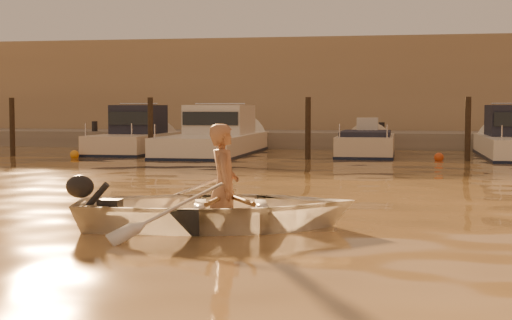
% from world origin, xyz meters
% --- Properties ---
extents(ground_plane, '(160.00, 160.00, 0.00)m').
position_xyz_m(ground_plane, '(0.00, 0.00, 0.00)').
color(ground_plane, olive).
rests_on(ground_plane, ground).
extents(dinghy, '(4.43, 3.60, 0.81)m').
position_xyz_m(dinghy, '(0.24, -0.76, 0.28)').
color(dinghy, silver).
rests_on(dinghy, ground_plane).
extents(person, '(0.56, 0.72, 1.75)m').
position_xyz_m(person, '(0.33, -0.74, 0.58)').
color(person, '#A16F50').
rests_on(person, dinghy).
extents(outboard_motor, '(0.97, 0.60, 0.70)m').
position_xyz_m(outboard_motor, '(-1.22, -1.11, 0.28)').
color(outboard_motor, black).
rests_on(outboard_motor, dinghy).
extents(oar_port, '(0.95, 1.93, 0.13)m').
position_xyz_m(oar_port, '(0.48, -0.71, 0.42)').
color(oar_port, brown).
rests_on(oar_port, dinghy).
extents(oar_starboard, '(0.18, 2.10, 0.13)m').
position_xyz_m(oar_starboard, '(0.28, -0.75, 0.42)').
color(oar_starboard, brown).
rests_on(oar_starboard, dinghy).
extents(moored_boat_1, '(2.03, 6.12, 1.75)m').
position_xyz_m(moored_boat_1, '(-6.85, 16.00, 0.62)').
color(moored_boat_1, beige).
rests_on(moored_boat_1, ground_plane).
extents(moored_boat_2, '(2.61, 8.64, 1.75)m').
position_xyz_m(moored_boat_2, '(-3.80, 16.00, 0.62)').
color(moored_boat_2, white).
rests_on(moored_boat_2, ground_plane).
extents(moored_boat_3, '(1.87, 5.48, 0.95)m').
position_xyz_m(moored_boat_3, '(1.57, 16.00, 0.22)').
color(moored_boat_3, beige).
rests_on(moored_boat_3, ground_plane).
extents(piling_0, '(0.18, 0.18, 2.20)m').
position_xyz_m(piling_0, '(-10.50, 13.80, 0.90)').
color(piling_0, '#2D2319').
rests_on(piling_0, ground_plane).
extents(piling_1, '(0.18, 0.18, 2.20)m').
position_xyz_m(piling_1, '(-5.50, 13.80, 0.90)').
color(piling_1, '#2D2319').
rests_on(piling_1, ground_plane).
extents(piling_2, '(0.18, 0.18, 2.20)m').
position_xyz_m(piling_2, '(-0.20, 13.80, 0.90)').
color(piling_2, '#2D2319').
rests_on(piling_2, ground_plane).
extents(piling_3, '(0.18, 0.18, 2.20)m').
position_xyz_m(piling_3, '(4.80, 13.80, 0.90)').
color(piling_3, '#2D2319').
rests_on(piling_3, ground_plane).
extents(fender_b, '(0.30, 0.30, 0.30)m').
position_xyz_m(fender_b, '(-7.90, 13.06, 0.10)').
color(fender_b, orange).
rests_on(fender_b, ground_plane).
extents(fender_c, '(0.30, 0.30, 0.30)m').
position_xyz_m(fender_c, '(-2.74, 12.96, 0.10)').
color(fender_c, silver).
rests_on(fender_c, ground_plane).
extents(fender_d, '(0.30, 0.30, 0.30)m').
position_xyz_m(fender_d, '(3.94, 13.83, 0.10)').
color(fender_d, '#C74617').
rests_on(fender_d, ground_plane).
extents(quay, '(52.00, 4.00, 1.00)m').
position_xyz_m(quay, '(0.00, 21.50, 0.15)').
color(quay, gray).
rests_on(quay, ground_plane).
extents(waterfront_building, '(46.00, 7.00, 4.80)m').
position_xyz_m(waterfront_building, '(0.00, 27.00, 2.40)').
color(waterfront_building, '#9E8466').
rests_on(waterfront_building, quay).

